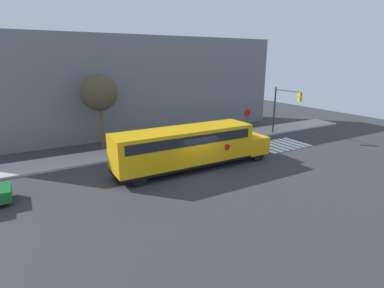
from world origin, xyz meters
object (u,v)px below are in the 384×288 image
(traffic_light, at_px, (283,104))
(tree_near_sidewalk, at_px, (99,93))
(school_bus, at_px, (189,146))
(stop_sign, at_px, (247,119))

(traffic_light, height_order, tree_near_sidewalk, tree_near_sidewalk)
(school_bus, height_order, tree_near_sidewalk, tree_near_sidewalk)
(stop_sign, relative_size, tree_near_sidewalk, 0.45)
(stop_sign, relative_size, traffic_light, 0.59)
(stop_sign, height_order, tree_near_sidewalk, tree_near_sidewalk)
(school_bus, xyz_separation_m, tree_near_sidewalk, (-3.96, 8.03, 3.02))
(stop_sign, bearing_deg, traffic_light, -19.51)
(school_bus, xyz_separation_m, traffic_light, (12.48, 3.52, 1.49))
(stop_sign, distance_m, traffic_light, 3.90)
(tree_near_sidewalk, bearing_deg, school_bus, -63.77)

